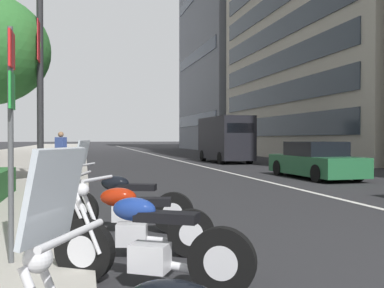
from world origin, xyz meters
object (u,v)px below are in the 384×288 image
street_lamp_with_banners (54,11)px  motorcycle_nearest_camera (123,204)px  car_approaching_light (315,161)px  motorcycle_far_end_row (130,225)px  delivery_van_ahead (225,138)px  pedestrian_on_plaza (61,152)px  parking_sign_by_curb (11,115)px  motorcycle_by_sign_pole (148,246)px

street_lamp_with_banners → motorcycle_nearest_camera: bearing=-166.2°
car_approaching_light → motorcycle_nearest_camera: bearing=133.4°
motorcycle_far_end_row → delivery_van_ahead: bearing=-98.3°
motorcycle_far_end_row → delivery_van_ahead: 22.11m
delivery_van_ahead → pedestrian_on_plaza: bearing=127.9°
motorcycle_far_end_row → car_approaching_light: (9.40, -7.94, 0.23)m
car_approaching_light → pedestrian_on_plaza: bearing=68.5°
car_approaching_light → delivery_van_ahead: 11.21m
car_approaching_light → parking_sign_by_curb: bearing=135.3°
parking_sign_by_curb → pedestrian_on_plaza: size_ratio=1.58×
motorcycle_nearest_camera → delivery_van_ahead: (19.06, -7.96, 1.06)m
motorcycle_by_sign_pole → motorcycle_nearest_camera: (2.75, 0.02, 0.02)m
parking_sign_by_curb → pedestrian_on_plaza: 13.33m
motorcycle_by_sign_pole → street_lamp_with_banners: (8.50, 1.44, 4.65)m
motorcycle_nearest_camera → delivery_van_ahead: delivery_van_ahead is taller
motorcycle_far_end_row → parking_sign_by_curb: size_ratio=0.81×
motorcycle_far_end_row → car_approaching_light: car_approaching_light is taller
car_approaching_light → street_lamp_with_banners: (-2.13, 9.32, 4.43)m
delivery_van_ahead → pedestrian_on_plaza: size_ratio=3.31×
street_lamp_with_banners → pedestrian_on_plaza: bearing=1.3°
delivery_van_ahead → parking_sign_by_curb: 23.04m
motorcycle_far_end_row → parking_sign_by_curb: bearing=32.6°
delivery_van_ahead → parking_sign_by_curb: (-21.06, 9.33, 0.26)m
motorcycle_by_sign_pole → parking_sign_by_curb: size_ratio=0.74×
car_approaching_light → parking_sign_by_curb: size_ratio=1.74×
motorcycle_nearest_camera → car_approaching_light: 11.16m
street_lamp_with_banners → car_approaching_light: bearing=-77.1°
motorcycle_nearest_camera → parking_sign_by_curb: parking_sign_by_curb is taller
car_approaching_light → parking_sign_by_curb: parking_sign_by_curb is taller
delivery_van_ahead → pedestrian_on_plaza: 12.27m
delivery_van_ahead → street_lamp_with_banners: (-13.31, 9.37, 3.57)m
delivery_van_ahead → parking_sign_by_curb: size_ratio=2.09×
motorcycle_by_sign_pole → car_approaching_light: 13.23m
motorcycle_far_end_row → motorcycle_nearest_camera: size_ratio=0.99×
motorcycle_by_sign_pole → pedestrian_on_plaza: pedestrian_on_plaza is taller
motorcycle_nearest_camera → parking_sign_by_curb: bearing=76.5°
motorcycle_far_end_row → street_lamp_with_banners: (7.27, 1.38, 4.66)m
motorcycle_far_end_row → motorcycle_by_sign_pole: bearing=105.8°
motorcycle_by_sign_pole → street_lamp_with_banners: size_ratio=0.23×
pedestrian_on_plaza → motorcycle_by_sign_pole: bearing=41.2°
motorcycle_by_sign_pole → car_approaching_light: car_approaching_light is taller
car_approaching_light → pedestrian_on_plaza: 10.05m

